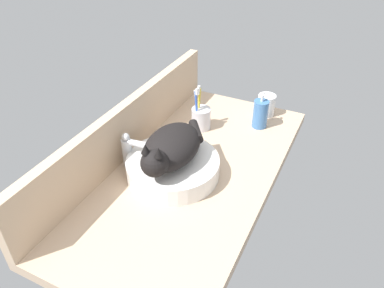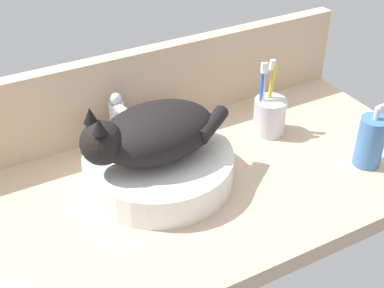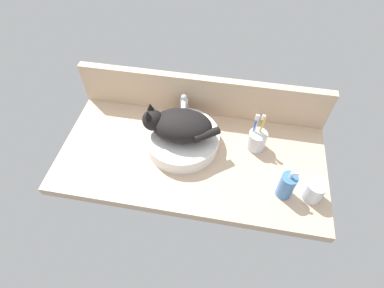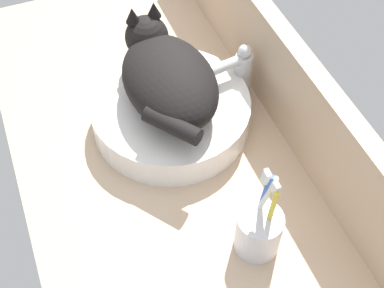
{
  "view_description": "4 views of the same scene",
  "coord_description": "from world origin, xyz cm",
  "views": [
    {
      "loc": [
        -91.74,
        -45.26,
        83.83
      ],
      "look_at": [
        2.41,
        0.78,
        9.48
      ],
      "focal_mm": 35.0,
      "sensor_mm": 36.0,
      "label": 1
    },
    {
      "loc": [
        -42.23,
        -78.42,
        71.79
      ],
      "look_at": [
        0.87,
        0.36,
        9.76
      ],
      "focal_mm": 50.0,
      "sensor_mm": 36.0,
      "label": 2
    },
    {
      "loc": [
        13.5,
        -74.97,
        103.19
      ],
      "look_at": [
        0.54,
        -2.55,
        9.97
      ],
      "focal_mm": 28.0,
      "sensor_mm": 36.0,
      "label": 3
    },
    {
      "loc": [
        63.34,
        -18.02,
        83.72
      ],
      "look_at": [
        7.03,
        4.24,
        7.27
      ],
      "focal_mm": 50.0,
      "sensor_mm": 36.0,
      "label": 4
    }
  ],
  "objects": [
    {
      "name": "backsplash_panel",
      "position": [
        0.0,
        26.03,
        10.06
      ],
      "size": [
        112.78,
        3.6,
        20.12
      ],
      "primitive_type": "cube",
      "color": "#CCAD8C",
      "rests_on": "ground_plane"
    },
    {
      "name": "water_glass",
      "position": [
        48.79,
        -12.1,
        3.98
      ],
      "size": [
        7.54,
        7.54,
        9.11
      ],
      "color": "white",
      "rests_on": "ground_plane"
    },
    {
      "name": "sink_basin",
      "position": [
        -4.96,
        4.42,
        3.33
      ],
      "size": [
        31.81,
        31.81,
        6.67
      ],
      "primitive_type": "cylinder",
      "color": "white",
      "rests_on": "ground_plane"
    },
    {
      "name": "toothbrush_cup",
      "position": [
        26.45,
        8.57,
        4.91
      ],
      "size": [
        7.75,
        7.75,
        18.69
      ],
      "color": "silver",
      "rests_on": "ground_plane"
    },
    {
      "name": "soap_dispenser",
      "position": [
        38.22,
        -12.67,
        5.98
      ],
      "size": [
        6.06,
        6.06,
        15.04
      ],
      "color": "#3F72B2",
      "rests_on": "ground_plane"
    },
    {
      "name": "faucet",
      "position": [
        -7.15,
        20.1,
        7.3
      ],
      "size": [
        4.27,
        11.86,
        13.6
      ],
      "color": "silver",
      "rests_on": "ground_plane"
    },
    {
      "name": "cat",
      "position": [
        -6.32,
        4.29,
        12.42
      ],
      "size": [
        32.4,
        17.9,
        14.0
      ],
      "color": "black",
      "rests_on": "sink_basin"
    },
    {
      "name": "ground_plane",
      "position": [
        0.0,
        0.0,
        -2.0
      ],
      "size": [
        112.78,
        55.66,
        4.0
      ],
      "primitive_type": "cube",
      "color": "tan"
    }
  ]
}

